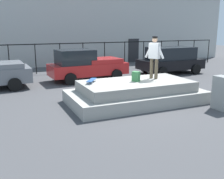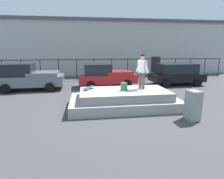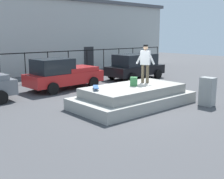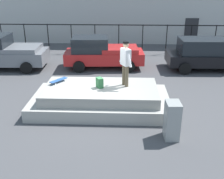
% 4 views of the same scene
% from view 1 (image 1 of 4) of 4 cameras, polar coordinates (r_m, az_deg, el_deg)
% --- Properties ---
extents(ground_plane, '(60.00, 60.00, 0.00)m').
position_cam_1_polar(ground_plane, '(10.91, 3.40, -2.62)').
color(ground_plane, '#424244').
extents(concrete_ledge, '(5.33, 2.80, 0.87)m').
position_cam_1_polar(concrete_ledge, '(10.76, 5.12, -0.71)').
color(concrete_ledge, '#9E9B93').
rests_on(concrete_ledge, ground_plane).
extents(skateboarder, '(0.51, 0.82, 1.73)m').
position_cam_1_polar(skateboarder, '(11.18, 9.04, 7.39)').
color(skateboarder, brown).
rests_on(skateboarder, concrete_ledge).
extents(skateboard, '(0.63, 0.78, 0.12)m').
position_cam_1_polar(skateboard, '(10.33, -4.40, 2.00)').
color(skateboard, '#264C8C').
rests_on(skateboard, concrete_ledge).
extents(backpack, '(0.32, 0.34, 0.39)m').
position_cam_1_polar(backpack, '(10.58, 5.13, 2.78)').
color(backpack, '#33723F').
rests_on(backpack, concrete_ledge).
extents(car_red_pickup_mid, '(4.48, 2.16, 1.76)m').
position_cam_1_polar(car_red_pickup_mid, '(15.28, -5.61, 5.26)').
color(car_red_pickup_mid, '#B21E1E').
rests_on(car_red_pickup_mid, ground_plane).
extents(car_black_hatchback_far, '(4.21, 2.24, 1.72)m').
position_cam_1_polar(car_black_hatchback_far, '(17.90, 12.39, 6.27)').
color(car_black_hatchback_far, black).
rests_on(car_black_hatchback_far, ground_plane).
extents(utility_box, '(0.47, 0.62, 1.24)m').
position_cam_1_polar(utility_box, '(10.55, 22.42, -0.70)').
color(utility_box, gray).
rests_on(utility_box, ground_plane).
extents(fence_row, '(24.06, 0.06, 1.94)m').
position_cam_1_polar(fence_row, '(18.42, -8.60, 7.80)').
color(fence_row, black).
rests_on(fence_row, ground_plane).
extents(warehouse_building, '(31.97, 7.77, 6.01)m').
position_cam_1_polar(warehouse_building, '(24.73, -12.88, 12.96)').
color(warehouse_building, '#B2B2AD').
rests_on(warehouse_building, ground_plane).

